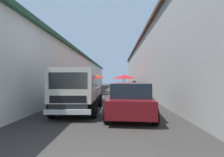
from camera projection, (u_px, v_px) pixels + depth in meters
ground at (111, 96)px, 16.28m from camera, size 90.00×90.00×0.00m
building_left_whitewash at (50, 74)px, 18.75m from camera, size 49.80×7.50×4.43m
building_right_concrete at (175, 65)px, 18.33m from camera, size 49.80×7.50×6.36m
fruit_stall_near_right at (83, 76)px, 12.10m from camera, size 2.77×2.77×2.33m
fruit_stall_mid_lane at (95, 79)px, 21.23m from camera, size 2.42×2.42×2.23m
fruit_stall_far_right at (124, 79)px, 16.74m from camera, size 2.42×2.42×2.09m
fruit_stall_near_left at (92, 78)px, 18.13m from camera, size 2.32×2.32×2.30m
fruit_stall_far_left at (125, 78)px, 20.63m from camera, size 2.68×2.68×2.24m
hatchback_car at (131, 99)px, 7.41m from camera, size 4.03×2.16×1.45m
delivery_truck at (77, 92)px, 7.83m from camera, size 4.95×2.04×2.08m
vendor_by_crates at (134, 86)px, 17.91m from camera, size 0.46×0.50×1.62m
vendor_in_shade at (86, 88)px, 14.01m from camera, size 0.37×0.58×1.55m
plastic_stool at (80, 96)px, 13.37m from camera, size 0.30×0.30×0.43m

